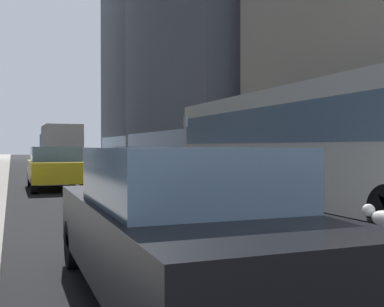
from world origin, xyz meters
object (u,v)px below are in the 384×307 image
at_px(transit_bus, 306,141).
at_px(car_white_van, 127,159).
at_px(car_red_coupe, 153,161).
at_px(car_black_suv, 178,227).
at_px(dalmatian_dog, 383,220).
at_px(car_silver_sedan, 146,165).
at_px(car_grey_wagon, 52,156).
at_px(car_yellow_taxi, 55,167).
at_px(box_truck, 60,146).

relative_size(transit_bus, car_white_van, 2.72).
distance_m(car_red_coupe, car_white_van, 6.27).
height_order(car_black_suv, dalmatian_dog, car_black_suv).
bearing_deg(car_silver_sedan, car_red_coupe, 70.22).
distance_m(car_black_suv, car_grey_wagon, 37.13).
bearing_deg(car_grey_wagon, transit_bus, -82.69).
distance_m(car_yellow_taxi, box_truck, 15.45).
bearing_deg(car_red_coupe, car_black_suv, -105.54).
bearing_deg(car_yellow_taxi, box_truck, 84.05).
distance_m(car_grey_wagon, car_red_coupe, 17.42).
xyz_separation_m(transit_bus, car_red_coupe, (0.00, 14.22, -0.96)).
bearing_deg(dalmatian_dog, car_red_coupe, 84.34).
height_order(car_red_coupe, dalmatian_dog, car_red_coupe).
bearing_deg(car_white_van, box_truck, 141.47).
height_order(car_yellow_taxi, box_truck, box_truck).
bearing_deg(car_black_suv, car_grey_wagon, 87.53).
xyz_separation_m(car_grey_wagon, car_white_van, (4.00, -10.69, -0.00)).
distance_m(car_silver_sedan, box_truck, 14.14).
distance_m(car_black_suv, car_yellow_taxi, 14.25).
distance_m(car_black_suv, car_silver_sedan, 16.19).
distance_m(transit_bus, car_white_van, 20.51).
bearing_deg(car_silver_sedan, car_yellow_taxi, -160.22).
xyz_separation_m(transit_bus, car_yellow_taxi, (-5.60, 8.33, -0.95)).
height_order(car_black_suv, car_silver_sedan, same).
distance_m(car_red_coupe, car_yellow_taxi, 8.13).
bearing_deg(car_red_coupe, car_silver_sedan, -109.78).
xyz_separation_m(transit_bus, car_silver_sedan, (-1.60, 9.77, -0.95)).
distance_m(transit_bus, car_grey_wagon, 31.45).
relative_size(car_silver_sedan, car_white_van, 0.99).
relative_size(transit_bus, car_yellow_taxi, 2.72).
height_order(car_grey_wagon, box_truck, box_truck).
distance_m(car_black_suv, car_white_van, 27.00).
height_order(transit_bus, car_grey_wagon, transit_bus).
height_order(transit_bus, car_white_van, transit_bus).
distance_m(car_silver_sedan, car_white_van, 10.84).
xyz_separation_m(car_silver_sedan, dalmatian_dog, (-0.28, -14.50, -0.31)).
relative_size(car_yellow_taxi, box_truck, 0.56).
bearing_deg(box_truck, car_white_van, -38.53).
relative_size(box_truck, dalmatian_dog, 7.79).
height_order(car_black_suv, car_grey_wagon, same).
xyz_separation_m(car_red_coupe, car_yellow_taxi, (-5.60, -5.89, 0.00)).
bearing_deg(dalmatian_dog, car_silver_sedan, 88.91).
distance_m(car_black_suv, car_red_coupe, 20.91).
bearing_deg(car_yellow_taxi, car_black_suv, -90.00).
bearing_deg(car_black_suv, car_yellow_taxi, 90.00).
bearing_deg(car_red_coupe, dalmatian_dog, -95.66).
bearing_deg(car_yellow_taxi, car_grey_wagon, 85.99).
relative_size(car_silver_sedan, box_truck, 0.56).
relative_size(car_yellow_taxi, dalmatian_dog, 4.40).
relative_size(transit_bus, box_truck, 1.54).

